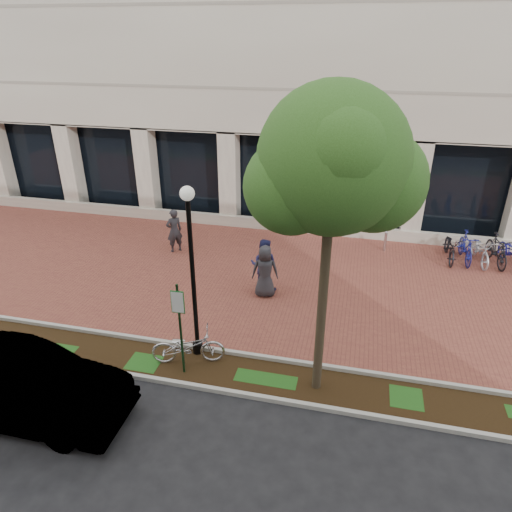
% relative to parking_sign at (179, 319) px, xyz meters
% --- Properties ---
extents(ground, '(120.00, 120.00, 0.00)m').
position_rel_parking_sign_xyz_m(ground, '(0.25, 5.51, -1.67)').
color(ground, black).
rests_on(ground, ground).
extents(brick_plaza, '(40.00, 9.00, 0.01)m').
position_rel_parking_sign_xyz_m(brick_plaza, '(0.25, 5.51, -1.66)').
color(brick_plaza, brown).
rests_on(brick_plaza, ground).
extents(planting_strip, '(40.00, 1.50, 0.01)m').
position_rel_parking_sign_xyz_m(planting_strip, '(0.25, 0.26, -1.66)').
color(planting_strip, black).
rests_on(planting_strip, ground).
extents(curb_plaza_side, '(40.00, 0.12, 0.12)m').
position_rel_parking_sign_xyz_m(curb_plaza_side, '(0.25, 1.01, -1.61)').
color(curb_plaza_side, '#A5A49C').
rests_on(curb_plaza_side, ground).
extents(curb_street_side, '(40.00, 0.12, 0.12)m').
position_rel_parking_sign_xyz_m(curb_street_side, '(0.25, -0.49, -1.61)').
color(curb_street_side, '#A5A49C').
rests_on(curb_street_side, ground).
extents(parking_sign, '(0.34, 0.07, 2.65)m').
position_rel_parking_sign_xyz_m(parking_sign, '(0.00, 0.00, 0.00)').
color(parking_sign, '#123317').
rests_on(parking_sign, ground).
extents(lamppost, '(0.36, 0.36, 4.80)m').
position_rel_parking_sign_xyz_m(lamppost, '(0.07, 0.89, 1.03)').
color(lamppost, black).
rests_on(lamppost, ground).
extents(street_tree, '(3.65, 3.04, 7.29)m').
position_rel_parking_sign_xyz_m(street_tree, '(3.47, 0.30, 3.90)').
color(street_tree, '#423725').
rests_on(street_tree, ground).
extents(locked_bicycle, '(2.07, 1.21, 1.03)m').
position_rel_parking_sign_xyz_m(locked_bicycle, '(-0.02, 0.44, -1.15)').
color(locked_bicycle, silver).
rests_on(locked_bicycle, ground).
extents(pedestrian_left, '(0.77, 0.76, 1.80)m').
position_rel_parking_sign_xyz_m(pedestrian_left, '(-3.04, 6.87, -0.77)').
color(pedestrian_left, '#2A2A2F').
rests_on(pedestrian_left, ground).
extents(pedestrian_mid, '(0.94, 0.74, 1.89)m').
position_rel_parking_sign_xyz_m(pedestrian_mid, '(1.09, 4.68, -0.72)').
color(pedestrian_mid, '#1F214E').
rests_on(pedestrian_mid, ground).
extents(pedestrian_right, '(0.99, 0.75, 1.82)m').
position_rel_parking_sign_xyz_m(pedestrian_right, '(1.22, 4.32, -0.76)').
color(pedestrian_right, '#28282D').
rests_on(pedestrian_right, ground).
extents(bollard, '(0.12, 0.12, 0.87)m').
position_rel_parking_sign_xyz_m(bollard, '(5.22, 8.84, -1.22)').
color(bollard, silver).
rests_on(bollard, ground).
extents(bike_rack_cluster, '(3.62, 2.10, 1.17)m').
position_rel_parking_sign_xyz_m(bike_rack_cluster, '(9.00, 8.61, -1.11)').
color(bike_rack_cluster, black).
rests_on(bike_rack_cluster, ground).
extents(sedan_near_curb, '(4.95, 1.76, 1.63)m').
position_rel_parking_sign_xyz_m(sedan_near_curb, '(-3.01, -2.17, -0.85)').
color(sedan_near_curb, silver).
rests_on(sedan_near_curb, ground).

